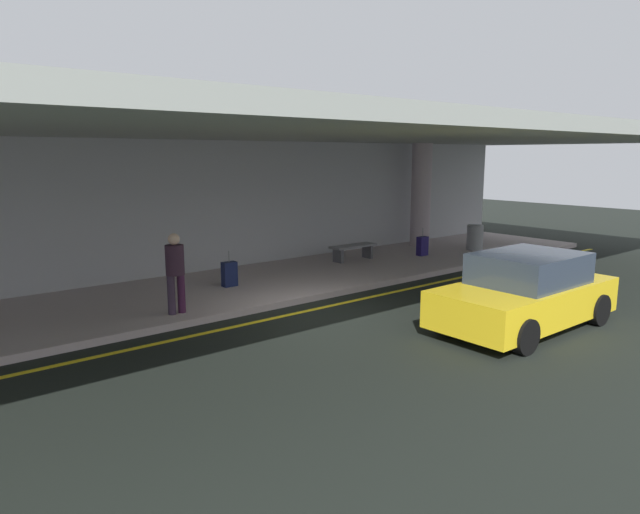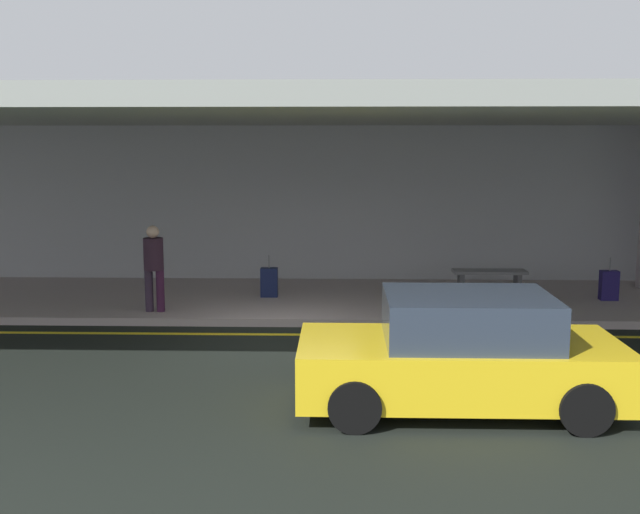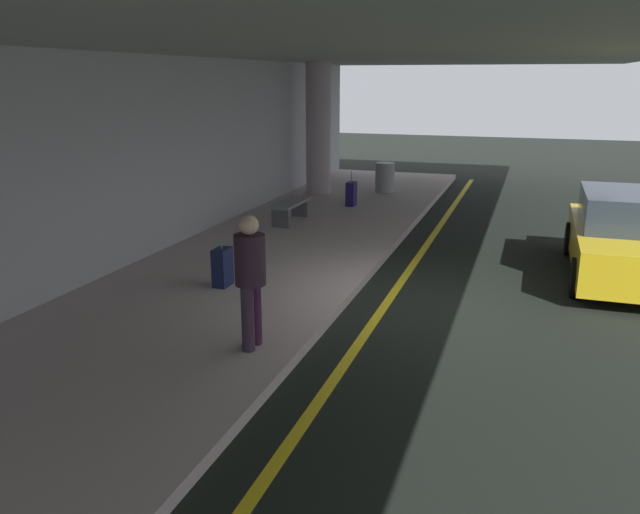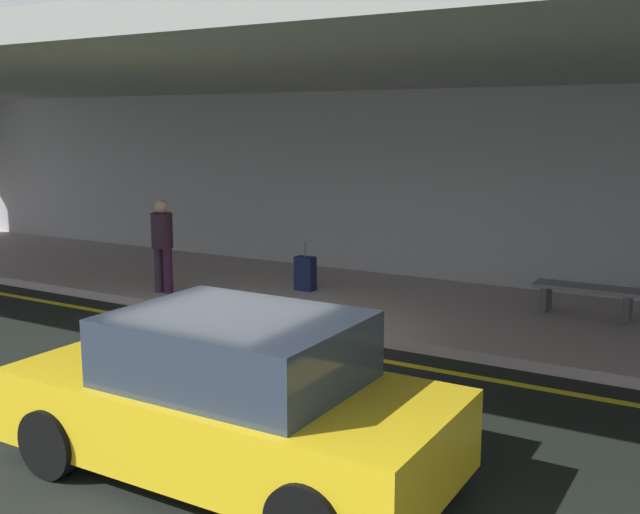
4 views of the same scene
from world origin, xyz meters
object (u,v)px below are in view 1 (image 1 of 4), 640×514
(car_yellow_taxi, at_px, (525,293))
(suitcase_upright_primary, at_px, (422,246))
(traveler_with_luggage, at_px, (175,268))
(trash_bin_steel, at_px, (475,237))
(suitcase_upright_secondary, at_px, (229,274))
(bench_metal, at_px, (353,249))
(support_column_left_mid, at_px, (421,195))

(car_yellow_taxi, xyz_separation_m, suitcase_upright_primary, (4.04, 6.13, -0.25))
(car_yellow_taxi, xyz_separation_m, traveler_with_luggage, (-5.16, 4.81, 0.40))
(car_yellow_taxi, relative_size, trash_bin_steel, 4.82)
(traveler_with_luggage, relative_size, trash_bin_steel, 1.98)
(suitcase_upright_secondary, distance_m, bench_metal, 4.84)
(car_yellow_taxi, distance_m, bench_metal, 7.15)
(suitcase_upright_primary, bearing_deg, car_yellow_taxi, -138.99)
(suitcase_upright_primary, bearing_deg, support_column_left_mid, 27.98)
(support_column_left_mid, bearing_deg, suitcase_upright_primary, -136.42)
(support_column_left_mid, relative_size, trash_bin_steel, 4.29)
(bench_metal, bearing_deg, car_yellow_taxi, -103.93)
(support_column_left_mid, bearing_deg, bench_metal, -171.08)
(traveler_with_luggage, bearing_deg, suitcase_upright_secondary, 104.34)
(car_yellow_taxi, distance_m, suitcase_upright_secondary, 6.98)
(suitcase_upright_primary, distance_m, bench_metal, 2.46)
(trash_bin_steel, bearing_deg, suitcase_upright_primary, 171.34)
(support_column_left_mid, relative_size, suitcase_upright_primary, 4.06)
(support_column_left_mid, height_order, bench_metal, support_column_left_mid)
(suitcase_upright_primary, height_order, bench_metal, suitcase_upright_primary)
(traveler_with_luggage, bearing_deg, trash_bin_steel, 74.22)
(suitcase_upright_secondary, relative_size, trash_bin_steel, 1.06)
(support_column_left_mid, distance_m, bench_metal, 4.11)
(traveler_with_luggage, xyz_separation_m, suitcase_upright_primary, (9.20, 1.32, -0.65))
(support_column_left_mid, bearing_deg, suitcase_upright_secondary, -171.62)
(traveler_with_luggage, distance_m, suitcase_upright_secondary, 2.63)
(suitcase_upright_primary, bearing_deg, trash_bin_steel, -24.26)
(suitcase_upright_primary, bearing_deg, suitcase_upright_secondary, 163.32)
(car_yellow_taxi, height_order, suitcase_upright_secondary, car_yellow_taxi)
(traveler_with_luggage, bearing_deg, suitcase_upright_primary, 77.61)
(suitcase_upright_primary, relative_size, bench_metal, 0.56)
(support_column_left_mid, xyz_separation_m, traveler_with_luggage, (-10.67, -2.72, -0.86))
(car_yellow_taxi, xyz_separation_m, bench_metal, (1.72, 6.94, -0.21))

